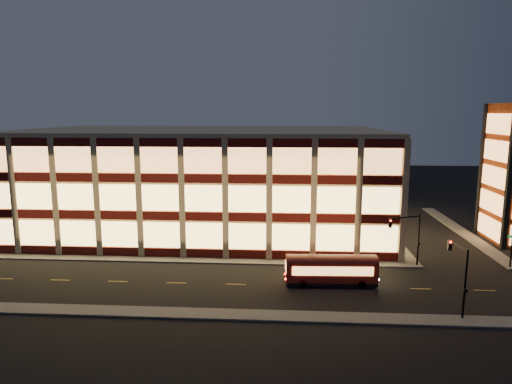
{
  "coord_description": "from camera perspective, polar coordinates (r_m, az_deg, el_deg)",
  "views": [
    {
      "loc": [
        8.81,
        -48.75,
        16.84
      ],
      "look_at": [
        5.09,
        8.0,
        6.89
      ],
      "focal_mm": 32.0,
      "sensor_mm": 36.0,
      "label": 1
    }
  ],
  "objects": [
    {
      "name": "sidewalk_office_east",
      "position": [
        69.32,
        15.49,
        -4.44
      ],
      "size": [
        2.0,
        30.0,
        0.15
      ],
      "primitive_type": "cube",
      "color": "#514F4C",
      "rests_on": "ground"
    },
    {
      "name": "sidewalk_near",
      "position": [
        40.46,
        -9.49,
        -14.7
      ],
      "size": [
        100.0,
        2.0,
        0.15
      ],
      "primitive_type": "cube",
      "color": "#514F4C",
      "rests_on": "ground"
    },
    {
      "name": "sidewalk_tower_west",
      "position": [
        72.38,
        24.07,
        -4.35
      ],
      "size": [
        2.0,
        30.0,
        0.15
      ],
      "primitive_type": "cube",
      "color": "#514F4C",
      "rests_on": "ground"
    },
    {
      "name": "traffic_signal_near",
      "position": [
        42.43,
        24.08,
        -8.41
      ],
      "size": [
        0.32,
        4.45,
        6.0
      ],
      "color": "black",
      "rests_on": "ground"
    },
    {
      "name": "ground",
      "position": [
        52.33,
        -6.22,
        -8.91
      ],
      "size": [
        200.0,
        200.0,
        0.0
      ],
      "primitive_type": "plane",
      "color": "black",
      "rests_on": "ground"
    },
    {
      "name": "sidewalk_office_south",
      "position": [
        53.81,
        -9.22,
        -8.36
      ],
      "size": [
        54.0,
        2.0,
        0.15
      ],
      "primitive_type": "cube",
      "color": "#514F4C",
      "rests_on": "ground"
    },
    {
      "name": "office_building",
      "position": [
        67.39,
        -6.31,
        1.68
      ],
      "size": [
        50.45,
        30.45,
        14.5
      ],
      "color": "tan",
      "rests_on": "ground"
    },
    {
      "name": "traffic_signal_far",
      "position": [
        52.36,
        18.52,
        -4.67
      ],
      "size": [
        3.79,
        1.87,
        6.0
      ],
      "color": "black",
      "rests_on": "ground"
    },
    {
      "name": "trolley_bus",
      "position": [
        46.17,
        9.37,
        -9.4
      ],
      "size": [
        8.99,
        2.69,
        3.01
      ],
      "rotation": [
        0.0,
        0.0,
        0.04
      ],
      "color": "maroon",
      "rests_on": "ground"
    }
  ]
}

